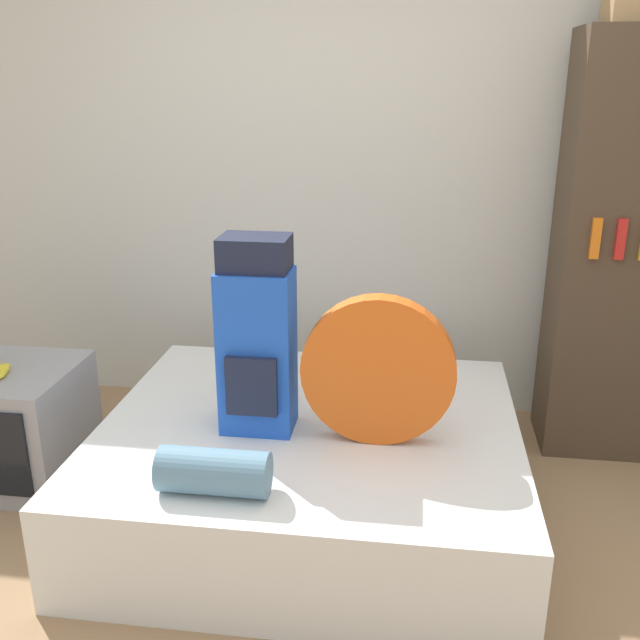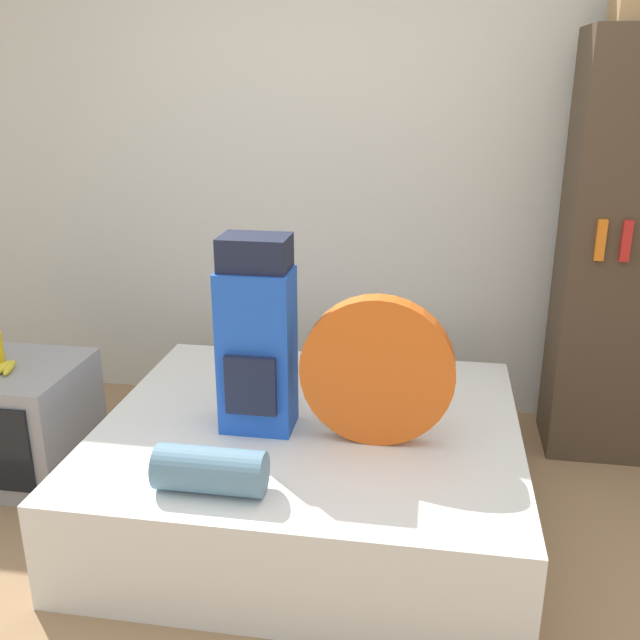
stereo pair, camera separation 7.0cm
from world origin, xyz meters
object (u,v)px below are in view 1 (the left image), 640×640
at_px(sleeping_roll, 214,472).
at_px(television, 11,424).
at_px(bookshelf, 629,253).
at_px(tent_bag, 378,371).
at_px(backpack, 257,339).

height_order(sleeping_roll, television, sleeping_roll).
bearing_deg(sleeping_roll, bookshelf, 39.80).
distance_m(tent_bag, sleeping_roll, 0.73).
bearing_deg(backpack, bookshelf, 28.74).
xyz_separation_m(tent_bag, sleeping_roll, (-0.53, -0.45, -0.22)).
bearing_deg(tent_bag, sleeping_roll, -139.64).
distance_m(sleeping_roll, bookshelf, 2.20).
bearing_deg(backpack, sleeping_roll, -95.55).
height_order(tent_bag, sleeping_roll, tent_bag).
relative_size(backpack, bookshelf, 0.40).
bearing_deg(bookshelf, television, -165.57).
height_order(sleeping_roll, bookshelf, bookshelf).
xyz_separation_m(television, bookshelf, (2.81, 0.72, 0.73)).
height_order(backpack, television, backpack).
distance_m(backpack, television, 1.33).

